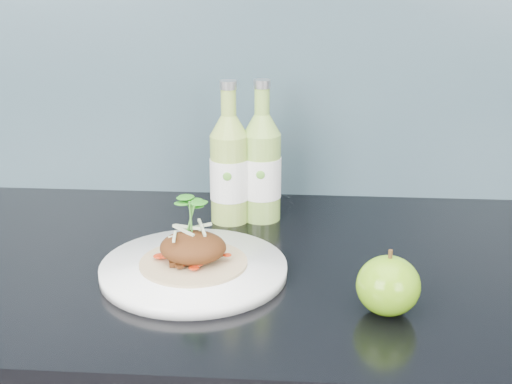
% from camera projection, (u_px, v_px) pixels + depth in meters
% --- Properties ---
extents(dinner_plate, '(0.32, 0.32, 0.02)m').
position_uv_depth(dinner_plate, '(194.00, 269.00, 0.96)').
color(dinner_plate, white).
rests_on(dinner_plate, kitchen_counter).
extents(pork_taco, '(0.15, 0.15, 0.10)m').
position_uv_depth(pork_taco, '(193.00, 245.00, 0.95)').
color(pork_taco, '#A3865D').
rests_on(pork_taco, dinner_plate).
extents(green_apple, '(0.09, 0.09, 0.08)m').
position_uv_depth(green_apple, '(388.00, 286.00, 0.85)').
color(green_apple, '#49880E').
rests_on(green_apple, kitchen_counter).
extents(cider_bottle_left, '(0.07, 0.07, 0.23)m').
position_uv_depth(cider_bottle_left, '(229.00, 169.00, 1.13)').
color(cider_bottle_left, '#92B14A').
rests_on(cider_bottle_left, kitchen_counter).
extents(cider_bottle_right, '(0.08, 0.08, 0.23)m').
position_uv_depth(cider_bottle_right, '(262.00, 168.00, 1.13)').
color(cider_bottle_right, '#85AE48').
rests_on(cider_bottle_right, kitchen_counter).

